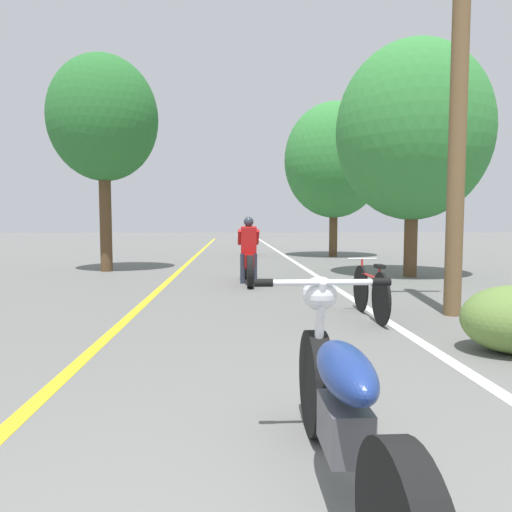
# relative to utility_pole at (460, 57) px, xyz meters

# --- Properties ---
(lane_stripe_center) EXTENTS (0.14, 48.00, 0.01)m
(lane_stripe_center) POSITION_rel_utility_pole_xyz_m (-4.67, 7.66, -3.66)
(lane_stripe_center) COLOR yellow
(lane_stripe_center) RESTS_ON ground
(lane_stripe_edge) EXTENTS (0.14, 48.00, 0.01)m
(lane_stripe_edge) POSITION_rel_utility_pole_xyz_m (-1.08, 7.66, -3.66)
(lane_stripe_edge) COLOR white
(lane_stripe_edge) RESTS_ON ground
(utility_pole) EXTENTS (1.10, 0.24, 7.14)m
(utility_pole) POSITION_rel_utility_pole_xyz_m (0.00, 0.00, 0.00)
(utility_pole) COLOR brown
(utility_pole) RESTS_ON ground
(roadside_tree_right_near) EXTENTS (3.76, 3.39, 5.74)m
(roadside_tree_right_near) POSITION_rel_utility_pole_xyz_m (1.23, 4.69, -0.10)
(roadside_tree_right_near) COLOR #513A23
(roadside_tree_right_near) RESTS_ON ground
(roadside_tree_right_far) EXTENTS (3.88, 3.50, 6.00)m
(roadside_tree_right_far) POSITION_rel_utility_pole_xyz_m (0.78, 11.39, 0.09)
(roadside_tree_right_far) COLOR #513A23
(roadside_tree_right_far) RESTS_ON ground
(roadside_tree_left) EXTENTS (2.93, 2.64, 5.85)m
(roadside_tree_left) POSITION_rel_utility_pole_xyz_m (-6.67, 6.34, 0.47)
(roadside_tree_left) COLOR #513A23
(roadside_tree_left) RESTS_ON ground
(motorcycle_foreground) EXTENTS (0.81, 2.14, 1.02)m
(motorcycle_foreground) POSITION_rel_utility_pole_xyz_m (-2.66, -4.29, -3.22)
(motorcycle_foreground) COLOR black
(motorcycle_foreground) RESTS_ON ground
(motorcycle_rider_lead) EXTENTS (0.50, 2.19, 1.47)m
(motorcycle_rider_lead) POSITION_rel_utility_pole_xyz_m (-2.84, 3.66, -3.11)
(motorcycle_rider_lead) COLOR black
(motorcycle_rider_lead) RESTS_ON ground
(motorcycle_rider_far) EXTENTS (0.50, 2.00, 1.43)m
(motorcycle_rider_far) POSITION_rel_utility_pole_xyz_m (-2.52, 12.37, -3.12)
(motorcycle_rider_far) COLOR black
(motorcycle_rider_far) RESTS_ON ground
(bicycle_parked) EXTENTS (0.44, 1.65, 0.82)m
(bicycle_parked) POSITION_rel_utility_pole_xyz_m (-1.26, -0.13, -3.29)
(bicycle_parked) COLOR black
(bicycle_parked) RESTS_ON ground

